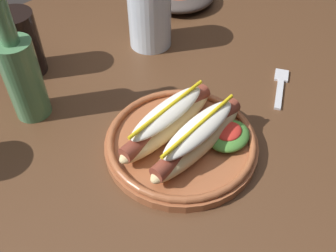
# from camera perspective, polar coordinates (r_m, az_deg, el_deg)

# --- Properties ---
(dining_table) EXTENTS (1.45, 0.96, 0.74)m
(dining_table) POSITION_cam_1_polar(r_m,az_deg,el_deg) (0.78, -5.69, -1.78)
(dining_table) COLOR #51331E
(dining_table) RESTS_ON ground_plane
(hot_dog_plate) EXTENTS (0.25, 0.25, 0.08)m
(hot_dog_plate) POSITION_cam_1_polar(r_m,az_deg,el_deg) (0.62, 2.32, -1.59)
(hot_dog_plate) COLOR #9E5633
(hot_dog_plate) RESTS_ON dining_table
(fork) EXTENTS (0.12, 0.07, 0.00)m
(fork) POSITION_cam_1_polar(r_m,az_deg,el_deg) (0.78, 16.44, 5.89)
(fork) COLOR silver
(fork) RESTS_ON dining_table
(water_cup) EXTENTS (0.09, 0.09, 0.14)m
(water_cup) POSITION_cam_1_polar(r_m,az_deg,el_deg) (0.84, -2.76, 16.16)
(water_cup) COLOR silver
(water_cup) RESTS_ON dining_table
(extra_cup) EXTENTS (0.08, 0.08, 0.13)m
(extra_cup) POSITION_cam_1_polar(r_m,az_deg,el_deg) (0.81, -21.22, 11.36)
(extra_cup) COLOR black
(extra_cup) RESTS_ON dining_table
(glass_bottle) EXTENTS (0.06, 0.06, 0.24)m
(glass_bottle) POSITION_cam_1_polar(r_m,az_deg,el_deg) (0.69, -21.04, 7.33)
(glass_bottle) COLOR #4C7F51
(glass_bottle) RESTS_ON dining_table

